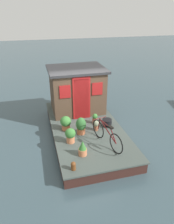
{
  "coord_description": "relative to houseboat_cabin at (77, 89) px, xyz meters",
  "views": [
    {
      "loc": [
        -6.91,
        1.79,
        4.61
      ],
      "look_at": [
        -0.2,
        0.0,
        1.15
      ],
      "focal_mm": 33.4,
      "sensor_mm": 36.0,
      "label": 1
    }
  ],
  "objects": [
    {
      "name": "potted_plant_sage",
      "position": [
        -3.28,
        0.55,
        -0.73
      ],
      "size": [
        0.27,
        0.27,
        0.51
      ],
      "color": "#C6754C",
      "rests_on": "houseboat_deck"
    },
    {
      "name": "mooring_bollard",
      "position": [
        -3.87,
        0.97,
        -0.83
      ],
      "size": [
        0.15,
        0.15,
        0.27
      ],
      "color": "brown",
      "rests_on": "houseboat_deck"
    },
    {
      "name": "potted_plant_fern",
      "position": [
        -1.95,
        -0.29,
        -0.74
      ],
      "size": [
        0.24,
        0.24,
        0.41
      ],
      "color": "#935138",
      "rests_on": "houseboat_deck"
    },
    {
      "name": "potted_plant_rosemary",
      "position": [
        -2.49,
        0.79,
        -0.69
      ],
      "size": [
        0.36,
        0.36,
        0.53
      ],
      "color": "#C6754C",
      "rests_on": "houseboat_deck"
    },
    {
      "name": "ground_plane",
      "position": [
        -1.53,
        0.0,
        -1.42
      ],
      "size": [
        60.0,
        60.0,
        0.0
      ],
      "primitive_type": "plane",
      "color": "#384C54"
    },
    {
      "name": "potted_plant_ivy",
      "position": [
        -2.04,
        0.31,
        -0.65
      ],
      "size": [
        0.37,
        0.37,
        0.65
      ],
      "color": "#B2603D",
      "rests_on": "houseboat_deck"
    },
    {
      "name": "houseboat_cabin",
      "position": [
        0.0,
        0.0,
        0.0
      ],
      "size": [
        1.94,
        2.39,
        1.93
      ],
      "color": "#4C3828",
      "rests_on": "houseboat_deck"
    },
    {
      "name": "charcoal_grill",
      "position": [
        -1.79,
        -0.79,
        -0.78
      ],
      "size": [
        0.38,
        0.38,
        0.3
      ],
      "color": "black",
      "rests_on": "houseboat_deck"
    },
    {
      "name": "bicycle",
      "position": [
        -2.94,
        -0.36,
        -0.6
      ],
      "size": [
        1.68,
        0.59,
        0.82
      ],
      "color": "black",
      "rests_on": "houseboat_deck"
    },
    {
      "name": "potted_plant_thyme",
      "position": [
        -1.61,
        0.8,
        -0.68
      ],
      "size": [
        0.41,
        0.41,
        0.55
      ],
      "color": "#B2603D",
      "rests_on": "houseboat_deck"
    },
    {
      "name": "potted_plant_lavender",
      "position": [
        -1.43,
        -0.41,
        -0.76
      ],
      "size": [
        0.21,
        0.21,
        0.41
      ],
      "color": "#935138",
      "rests_on": "houseboat_deck"
    },
    {
      "name": "houseboat_deck",
      "position": [
        -1.53,
        0.0,
        -1.2
      ],
      "size": [
        5.29,
        2.64,
        0.45
      ],
      "color": "#424C47",
      "rests_on": "ground_plane"
    }
  ]
}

